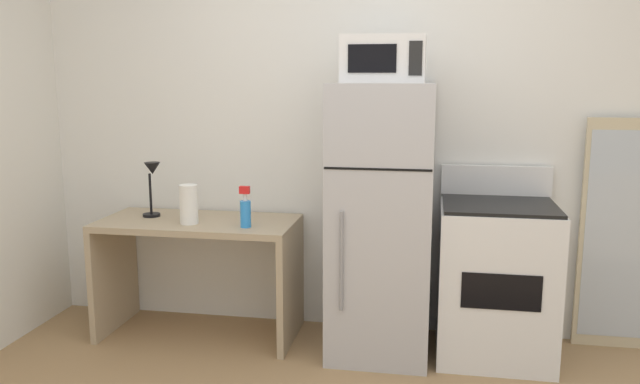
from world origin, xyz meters
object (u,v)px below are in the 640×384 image
object	(u,v)px
paper_towel_roll	(189,204)
desk	(199,254)
leaning_mirror	(618,235)
desk_lamp	(152,180)
refrigerator	(381,221)
oven_range	(496,280)
microwave	(384,59)
spray_bottle	(245,211)

from	to	relation	value
paper_towel_roll	desk	bearing A→B (deg)	82.04
paper_towel_roll	leaning_mirror	world-z (taller)	leaning_mirror
leaning_mirror	desk_lamp	bearing A→B (deg)	-175.57
refrigerator	oven_range	world-z (taller)	refrigerator
desk	leaning_mirror	xyz separation A→B (m)	(2.54, 0.25, 0.17)
desk	oven_range	world-z (taller)	oven_range
desk	microwave	distance (m)	1.66
desk_lamp	spray_bottle	bearing A→B (deg)	-14.12
spray_bottle	oven_range	bearing A→B (deg)	5.15
refrigerator	oven_range	bearing A→B (deg)	2.69
desk	leaning_mirror	world-z (taller)	leaning_mirror
microwave	leaning_mirror	distance (m)	1.76
leaning_mirror	desk	bearing A→B (deg)	-174.29
desk	desk_lamp	distance (m)	0.56
refrigerator	leaning_mirror	size ratio (longest dim) A/B	1.14
desk_lamp	microwave	size ratio (longest dim) A/B	0.77
paper_towel_roll	refrigerator	distance (m)	1.17
desk	desk_lamp	bearing A→B (deg)	173.95
microwave	desk_lamp	bearing A→B (deg)	176.61
spray_bottle	microwave	distance (m)	1.19
oven_range	microwave	bearing A→B (deg)	-175.51
desk	spray_bottle	size ratio (longest dim) A/B	4.93
desk_lamp	oven_range	world-z (taller)	desk_lamp
refrigerator	leaning_mirror	xyz separation A→B (m)	(1.39, 0.29, -0.10)
spray_bottle	desk	bearing A→B (deg)	159.20
desk_lamp	paper_towel_roll	size ratio (longest dim) A/B	1.47
oven_range	leaning_mirror	bearing A→B (deg)	19.52
desk_lamp	spray_bottle	distance (m)	0.70
spray_bottle	microwave	xyz separation A→B (m)	(0.80, 0.08, 0.88)
desk	paper_towel_roll	size ratio (longest dim) A/B	5.11
microwave	leaning_mirror	xyz separation A→B (m)	(1.39, 0.31, -1.03)
refrigerator	spray_bottle	bearing A→B (deg)	-172.80
refrigerator	microwave	xyz separation A→B (m)	(0.00, -0.02, 0.93)
refrigerator	oven_range	xyz separation A→B (m)	(0.67, 0.03, -0.33)
paper_towel_roll	oven_range	size ratio (longest dim) A/B	0.22
desk_lamp	spray_bottle	xyz separation A→B (m)	(0.66, -0.17, -0.14)
desk	spray_bottle	distance (m)	0.49
paper_towel_roll	leaning_mirror	xyz separation A→B (m)	(2.56, 0.36, -0.17)
desk	desk_lamp	world-z (taller)	desk_lamp
desk_lamp	leaning_mirror	xyz separation A→B (m)	(2.85, 0.22, -0.29)
desk_lamp	refrigerator	bearing A→B (deg)	-2.57
desk	leaning_mirror	bearing A→B (deg)	5.71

